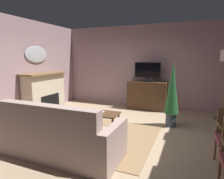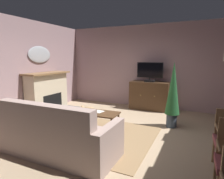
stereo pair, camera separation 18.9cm
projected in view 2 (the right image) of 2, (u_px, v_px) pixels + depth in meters
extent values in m
cube|color=tan|center=(110.00, 134.00, 4.37)|extent=(6.26, 6.11, 0.04)
cube|color=gray|center=(145.00, 67.00, 6.64)|extent=(6.26, 0.10, 2.80)
cube|color=gray|center=(16.00, 69.00, 5.34)|extent=(0.10, 6.11, 2.80)
cube|color=#8E704C|center=(98.00, 136.00, 4.23)|extent=(2.35, 2.17, 0.01)
cube|color=#4C4C51|center=(58.00, 112.00, 5.99)|extent=(0.50, 1.62, 0.04)
cube|color=beige|center=(47.00, 93.00, 6.07)|extent=(0.43, 1.42, 1.20)
cube|color=black|center=(52.00, 102.00, 6.04)|extent=(0.10, 0.79, 0.52)
cube|color=olive|center=(47.00, 73.00, 5.95)|extent=(0.55, 1.58, 0.05)
ellipsoid|color=#B2B7BF|center=(40.00, 55.00, 5.96)|extent=(0.06, 0.90, 0.51)
cube|color=black|center=(149.00, 108.00, 6.43)|extent=(1.20, 0.46, 0.06)
cube|color=#422B19|center=(149.00, 96.00, 6.36)|extent=(1.26, 0.52, 0.93)
sphere|color=tan|center=(140.00, 95.00, 6.20)|extent=(0.03, 0.03, 0.03)
sphere|color=tan|center=(154.00, 96.00, 6.01)|extent=(0.03, 0.03, 0.03)
cube|color=black|center=(150.00, 81.00, 6.24)|extent=(0.30, 0.20, 0.06)
cylinder|color=black|center=(150.00, 79.00, 6.22)|extent=(0.04, 0.04, 0.08)
cube|color=black|center=(150.00, 70.00, 6.18)|extent=(0.84, 0.05, 0.49)
cube|color=black|center=(150.00, 70.00, 6.15)|extent=(0.80, 0.01, 0.45)
cube|color=#4C331E|center=(98.00, 113.00, 4.53)|extent=(1.00, 0.57, 0.03)
cylinder|color=#4C331E|center=(118.00, 121.00, 4.59)|extent=(0.04, 0.04, 0.40)
cylinder|color=#4C331E|center=(86.00, 117.00, 4.93)|extent=(0.04, 0.04, 0.40)
cylinder|color=#4C331E|center=(111.00, 127.00, 4.20)|extent=(0.04, 0.04, 0.40)
cylinder|color=#4C331E|center=(77.00, 122.00, 4.53)|extent=(0.04, 0.04, 0.40)
cube|color=black|center=(89.00, 112.00, 4.53)|extent=(0.16, 0.15, 0.02)
cube|color=silver|center=(97.00, 111.00, 4.61)|extent=(0.34, 0.28, 0.01)
cube|color=#A3897F|center=(59.00, 141.00, 3.45)|extent=(1.88, 0.89, 0.46)
cube|color=#A3897F|center=(43.00, 120.00, 3.06)|extent=(1.88, 0.20, 0.53)
cube|color=#A3897F|center=(19.00, 127.00, 3.85)|extent=(0.15, 0.89, 0.68)
cube|color=#A3897F|center=(109.00, 146.00, 3.01)|extent=(0.15, 0.89, 0.68)
cube|color=tan|center=(68.00, 128.00, 3.14)|extent=(0.38, 0.18, 0.36)
cylinder|color=brown|center=(215.00, 173.00, 2.52)|extent=(0.04, 0.04, 0.41)
cylinder|color=brown|center=(219.00, 146.00, 2.28)|extent=(0.04, 0.35, 0.03)
cylinder|color=brown|center=(217.00, 162.00, 2.79)|extent=(0.04, 0.04, 0.41)
cylinder|color=brown|center=(213.00, 150.00, 3.15)|extent=(0.04, 0.04, 0.41)
cylinder|color=brown|center=(217.00, 127.00, 2.89)|extent=(0.05, 0.37, 0.03)
cylinder|color=#3D4C5B|center=(171.00, 120.00, 4.77)|extent=(0.25, 0.25, 0.34)
cone|color=#235B2D|center=(173.00, 88.00, 4.64)|extent=(0.35, 0.35, 1.28)
ellipsoid|color=tan|center=(89.00, 109.00, 6.06)|extent=(0.42, 0.19, 0.18)
sphere|color=tan|center=(83.00, 108.00, 6.16)|extent=(0.14, 0.14, 0.14)
cone|color=tan|center=(82.00, 106.00, 6.12)|extent=(0.04, 0.04, 0.04)
cone|color=tan|center=(83.00, 106.00, 6.18)|extent=(0.04, 0.04, 0.04)
cylinder|color=tan|center=(97.00, 112.00, 5.89)|extent=(0.22, 0.04, 0.06)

